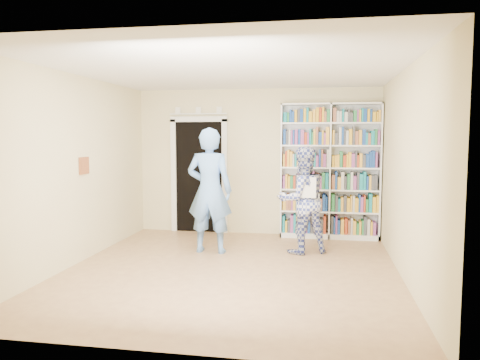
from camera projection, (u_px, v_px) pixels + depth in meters
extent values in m
plane|color=#946848|center=(231.00, 270.00, 6.40)|extent=(5.00, 5.00, 0.00)
plane|color=white|center=(231.00, 70.00, 6.15)|extent=(5.00, 5.00, 0.00)
plane|color=beige|center=(256.00, 162.00, 8.72)|extent=(4.50, 0.00, 4.50)
plane|color=beige|center=(76.00, 170.00, 6.66)|extent=(0.00, 5.00, 5.00)
plane|color=beige|center=(406.00, 174.00, 5.88)|extent=(0.00, 5.00, 5.00)
cube|color=white|center=(330.00, 171.00, 8.35)|extent=(1.75, 0.33, 2.41)
cube|color=white|center=(330.00, 171.00, 8.35)|extent=(0.03, 0.33, 2.41)
cube|color=black|center=(199.00, 177.00, 8.92)|extent=(0.90, 0.03, 2.10)
cube|color=white|center=(174.00, 177.00, 9.00)|extent=(0.10, 0.06, 2.20)
cube|color=white|center=(225.00, 178.00, 8.82)|extent=(0.10, 0.06, 2.20)
cube|color=white|center=(199.00, 119.00, 8.81)|extent=(1.10, 0.06, 0.10)
cube|color=white|center=(198.00, 114.00, 8.79)|extent=(1.10, 0.08, 0.02)
cube|color=brown|center=(84.00, 166.00, 6.85)|extent=(0.03, 0.25, 0.25)
imported|color=#6394DC|center=(210.00, 191.00, 7.32)|extent=(0.73, 0.49, 1.96)
imported|color=navy|center=(302.00, 200.00, 7.30)|extent=(1.00, 0.92, 1.67)
cube|color=white|center=(309.00, 188.00, 7.03)|extent=(0.22, 0.02, 0.31)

